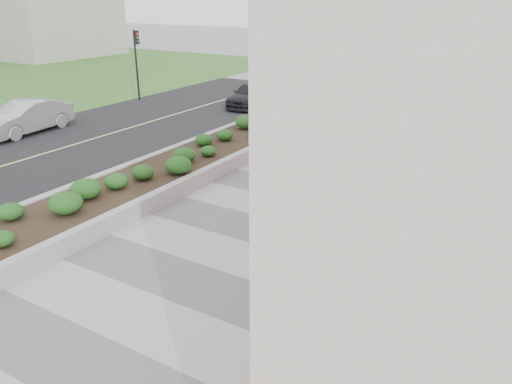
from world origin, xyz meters
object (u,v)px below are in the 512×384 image
(traffic_signal_near, at_px, (273,64))
(traffic_signal_far, at_px, (136,54))
(skateboarder, at_px, (336,201))
(car_silver, at_px, (26,117))
(car_dark, at_px, (251,95))
(planter, at_px, (171,167))

(traffic_signal_near, xyz_separation_m, traffic_signal_far, (-9.20, -0.50, 0.00))
(skateboarder, xyz_separation_m, car_silver, (-16.56, 2.07, -0.01))
(traffic_signal_near, distance_m, skateboarder, 14.05)
(traffic_signal_near, xyz_separation_m, skateboarder, (8.28, -11.17, -1.99))
(car_silver, distance_m, car_dark, 12.26)
(traffic_signal_near, height_order, skateboarder, traffic_signal_near)
(traffic_signal_near, distance_m, traffic_signal_far, 9.21)
(traffic_signal_far, distance_m, car_dark, 7.46)
(traffic_signal_far, bearing_deg, traffic_signal_near, 3.11)
(skateboarder, distance_m, car_dark, 16.66)
(car_dark, bearing_deg, traffic_signal_near, -45.36)
(traffic_signal_near, xyz_separation_m, car_dark, (-2.37, 1.64, -2.11))
(traffic_signal_near, height_order, car_dark, traffic_signal_near)
(skateboarder, distance_m, car_silver, 16.69)
(skateboarder, relative_size, car_dark, 0.34)
(traffic_signal_far, height_order, car_dark, traffic_signal_far)
(planter, xyz_separation_m, car_silver, (-10.00, 1.40, 0.34))
(traffic_signal_near, bearing_deg, car_dark, 145.32)
(planter, distance_m, car_silver, 10.10)
(planter, bearing_deg, traffic_signal_near, 99.35)
(car_dark, bearing_deg, planter, -82.03)
(traffic_signal_near, height_order, car_silver, traffic_signal_near)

